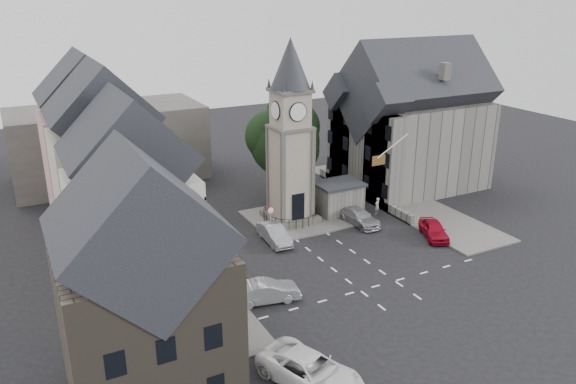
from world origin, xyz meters
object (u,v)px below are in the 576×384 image
car_west_blue (212,283)px  pedestrian (377,206)px  stone_shelter (338,198)px  clock_tower (290,134)px  car_east_red (434,229)px

car_west_blue → pedestrian: bearing=-59.6°
stone_shelter → car_west_blue: (-15.55, -8.30, -0.92)m
clock_tower → car_east_red: 14.71m
clock_tower → pedestrian: 11.08m
clock_tower → car_west_blue: (-10.75, -8.79, -7.49)m
pedestrian → car_east_red: bearing=76.8°
clock_tower → car_east_red: (9.12, -8.85, -7.40)m
car_west_blue → car_east_red: size_ratio=0.87×
car_east_red → pedestrian: pedestrian is taller
car_west_blue → stone_shelter: bearing=-50.7°
car_east_red → clock_tower: bearing=159.0°
stone_shelter → car_east_red: 9.45m
stone_shelter → pedestrian: size_ratio=2.68×
clock_tower → stone_shelter: size_ratio=3.78×
stone_shelter → car_west_blue: bearing=-151.9°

